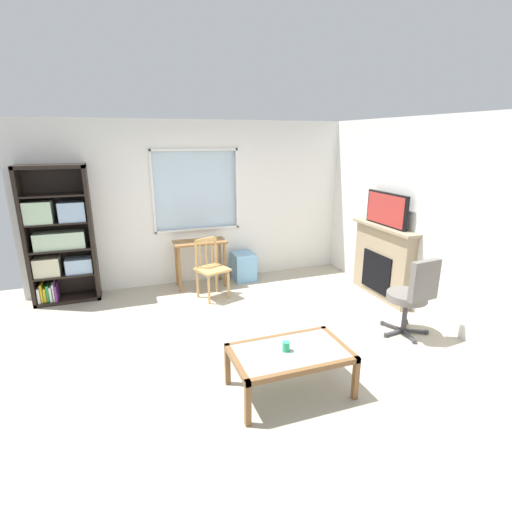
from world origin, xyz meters
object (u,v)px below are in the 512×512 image
at_px(sippy_cup, 286,346).
at_px(desk_under_window, 200,250).
at_px(plastic_drawer_unit, 244,266).
at_px(coffee_table, 290,356).
at_px(bookshelf, 59,238).
at_px(fireplace, 382,261).
at_px(wooden_chair, 211,268).
at_px(tv, 386,209).
at_px(office_chair, 413,293).

bearing_deg(sippy_cup, desk_under_window, 93.12).
bearing_deg(desk_under_window, plastic_drawer_unit, 3.84).
bearing_deg(coffee_table, bookshelf, 125.12).
bearing_deg(coffee_table, fireplace, 36.55).
xyz_separation_m(wooden_chair, tv, (2.40, -0.82, 0.87)).
bearing_deg(tv, fireplace, -0.00).
bearing_deg(fireplace, coffee_table, -143.45).
bearing_deg(wooden_chair, plastic_drawer_unit, 39.26).
bearing_deg(sippy_cup, coffee_table, -22.59).
distance_m(wooden_chair, office_chair, 2.81).
bearing_deg(bookshelf, desk_under_window, -3.14).
height_order(fireplace, coffee_table, fireplace).
xyz_separation_m(plastic_drawer_unit, sippy_cup, (-0.58, -3.06, 0.24)).
bearing_deg(tv, desk_under_window, 151.41).
relative_size(plastic_drawer_unit, tv, 0.55).
bearing_deg(desk_under_window, sippy_cup, -86.88).
distance_m(bookshelf, fireplace, 4.72).
bearing_deg(plastic_drawer_unit, bookshelf, 178.75).
xyz_separation_m(plastic_drawer_unit, tv, (1.71, -1.39, 1.10)).
relative_size(office_chair, sippy_cup, 11.11).
height_order(fireplace, office_chair, fireplace).
bearing_deg(plastic_drawer_unit, office_chair, -63.37).
relative_size(desk_under_window, sippy_cup, 9.13).
bearing_deg(fireplace, tv, 180.00).
bearing_deg(desk_under_window, fireplace, -28.41).
distance_m(fireplace, coffee_table, 2.84).
distance_m(tv, sippy_cup, 2.96).
bearing_deg(tv, plastic_drawer_unit, 140.95).
distance_m(desk_under_window, coffee_table, 3.04).
xyz_separation_m(desk_under_window, tv, (2.46, -1.34, 0.74)).
bearing_deg(desk_under_window, wooden_chair, -84.25).
distance_m(wooden_chair, tv, 2.69).
relative_size(bookshelf, desk_under_window, 2.40).
height_order(bookshelf, tv, bookshelf).
relative_size(fireplace, sippy_cup, 14.21).
relative_size(wooden_chair, fireplace, 0.70).
relative_size(tv, sippy_cup, 9.47).
xyz_separation_m(bookshelf, desk_under_window, (2.00, -0.11, -0.35)).
distance_m(bookshelf, coffee_table, 3.88).
height_order(plastic_drawer_unit, coffee_table, plastic_drawer_unit).
xyz_separation_m(coffee_table, sippy_cup, (-0.04, 0.02, 0.10)).
bearing_deg(coffee_table, sippy_cup, 157.41).
height_order(wooden_chair, sippy_cup, wooden_chair).
bearing_deg(bookshelf, plastic_drawer_unit, -1.25).
bearing_deg(fireplace, sippy_cup, -144.13).
distance_m(desk_under_window, wooden_chair, 0.54).
bearing_deg(sippy_cup, wooden_chair, 92.58).
xyz_separation_m(office_chair, sippy_cup, (-1.87, -0.50, -0.08)).
distance_m(plastic_drawer_unit, coffee_table, 3.13).
height_order(wooden_chair, tv, tv).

